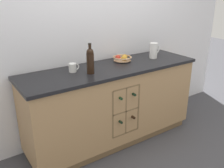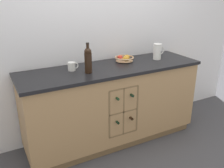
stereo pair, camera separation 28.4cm
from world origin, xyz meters
name	(u,v)px [view 1 (the left image)]	position (x,y,z in m)	size (l,w,h in m)	color
ground_plane	(112,139)	(0.00, 0.00, 0.00)	(14.00, 14.00, 0.00)	#424247
back_wall	(95,31)	(0.00, 0.36, 1.27)	(4.43, 0.06, 2.55)	white
kitchen_island	(112,104)	(0.00, 0.00, 0.47)	(2.07, 0.64, 0.93)	brown
fruit_bowl	(122,58)	(0.23, 0.12, 0.97)	(0.23, 0.23, 0.08)	tan
white_pitcher	(154,50)	(0.64, 0.02, 1.03)	(0.15, 0.10, 0.19)	white
ceramic_mug	(73,68)	(-0.44, 0.08, 0.98)	(0.12, 0.08, 0.09)	white
standing_wine_bottle	(90,60)	(-0.31, -0.07, 1.07)	(0.08, 0.08, 0.31)	black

